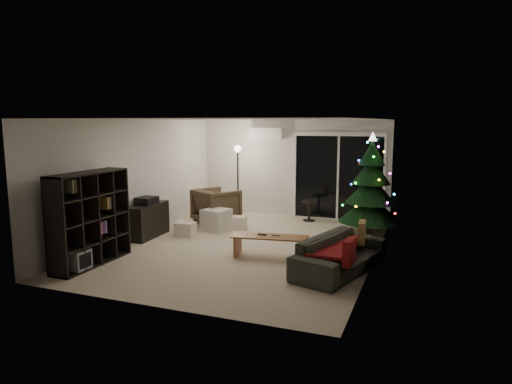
# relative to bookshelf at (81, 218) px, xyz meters

# --- Properties ---
(room) EXTENTS (6.50, 7.51, 2.60)m
(room) POSITION_rel_bookshelf_xyz_m (2.71, 3.54, 0.21)
(room) COLOR beige
(room) RESTS_ON ground
(bookshelf) EXTENTS (0.89, 1.66, 1.62)m
(bookshelf) POSITION_rel_bookshelf_xyz_m (0.00, 0.00, 0.00)
(bookshelf) COLOR black
(bookshelf) RESTS_ON floor
(media_cabinet) EXTENTS (0.49, 1.17, 0.72)m
(media_cabinet) POSITION_rel_bookshelf_xyz_m (0.00, 1.96, -0.45)
(media_cabinet) COLOR black
(media_cabinet) RESTS_ON floor
(stereo) EXTENTS (0.36, 0.43, 0.15)m
(stereo) POSITION_rel_bookshelf_xyz_m (0.00, 1.96, -0.02)
(stereo) COLOR black
(stereo) RESTS_ON media_cabinet
(armchair) EXTENTS (1.24, 1.26, 0.85)m
(armchair) POSITION_rel_bookshelf_xyz_m (0.80, 3.70, -0.38)
(armchair) COLOR #443629
(armchair) RESTS_ON floor
(ottoman) EXTENTS (0.65, 0.65, 0.49)m
(ottoman) POSITION_rel_bookshelf_xyz_m (1.12, 3.03, -0.56)
(ottoman) COLOR beige
(ottoman) RESTS_ON floor
(cardboard_box_a) EXTENTS (0.42, 0.33, 0.29)m
(cardboard_box_a) POSITION_rel_bookshelf_xyz_m (0.70, 2.35, -0.66)
(cardboard_box_a) COLOR white
(cardboard_box_a) RESTS_ON floor
(cardboard_box_b) EXTENTS (0.48, 0.40, 0.29)m
(cardboard_box_b) POSITION_rel_bookshelf_xyz_m (1.51, 3.33, -0.66)
(cardboard_box_b) COLOR white
(cardboard_box_b) RESTS_ON floor
(side_table) EXTENTS (0.49, 0.49, 0.51)m
(side_table) POSITION_rel_bookshelf_xyz_m (2.85, 4.76, -0.55)
(side_table) COLOR black
(side_table) RESTS_ON floor
(floor_lamp) EXTENTS (0.29, 0.29, 1.81)m
(floor_lamp) POSITION_rel_bookshelf_xyz_m (1.05, 4.45, 0.10)
(floor_lamp) COLOR black
(floor_lamp) RESTS_ON floor
(sofa) EXTENTS (1.33, 2.17, 0.59)m
(sofa) POSITION_rel_bookshelf_xyz_m (4.30, 1.15, -0.51)
(sofa) COLOR #252C22
(sofa) RESTS_ON floor
(sofa_throw) EXTENTS (0.63, 1.46, 0.05)m
(sofa_throw) POSITION_rel_bookshelf_xyz_m (4.20, 1.15, -0.38)
(sofa_throw) COLOR maroon
(sofa_throw) RESTS_ON sofa
(cushion_a) EXTENTS (0.15, 0.40, 0.39)m
(cushion_a) POSITION_rel_bookshelf_xyz_m (4.55, 1.80, -0.27)
(cushion_a) COLOR olive
(cushion_a) RESTS_ON sofa
(cushion_b) EXTENTS (0.14, 0.40, 0.39)m
(cushion_b) POSITION_rel_bookshelf_xyz_m (4.55, 0.50, -0.27)
(cushion_b) COLOR maroon
(cushion_b) RESTS_ON sofa
(coffee_table) EXTENTS (1.38, 0.64, 0.42)m
(coffee_table) POSITION_rel_bookshelf_xyz_m (2.97, 1.42, -0.60)
(coffee_table) COLOR #985936
(coffee_table) RESTS_ON floor
(remote_a) EXTENTS (0.17, 0.05, 0.02)m
(remote_a) POSITION_rel_bookshelf_xyz_m (2.82, 1.42, -0.38)
(remote_a) COLOR black
(remote_a) RESTS_ON coffee_table
(remote_b) EXTENTS (0.16, 0.09, 0.02)m
(remote_b) POSITION_rel_bookshelf_xyz_m (3.07, 1.47, -0.38)
(remote_b) COLOR slate
(remote_b) RESTS_ON coffee_table
(christmas_tree) EXTENTS (1.62, 1.62, 2.23)m
(christmas_tree) POSITION_rel_bookshelf_xyz_m (4.41, 4.04, 0.31)
(christmas_tree) COLOR black
(christmas_tree) RESTS_ON floor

